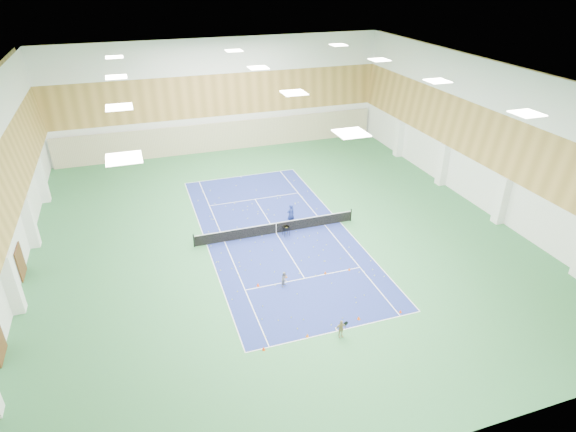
{
  "coord_description": "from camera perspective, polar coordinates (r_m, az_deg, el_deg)",
  "views": [
    {
      "loc": [
        -9.52,
        -31.22,
        18.93
      ],
      "look_at": [
        0.6,
        -1.12,
        2.0
      ],
      "focal_mm": 30.0,
      "sensor_mm": 36.0,
      "label": 1
    }
  ],
  "objects": [
    {
      "name": "ball_cart",
      "position": [
        37.19,
        -0.24,
        -1.78
      ],
      "size": [
        0.55,
        0.55,
        0.85
      ],
      "primitive_type": null,
      "rotation": [
        0.0,
        0.0,
        0.13
      ],
      "color": "black",
      "rests_on": "ground"
    },
    {
      "name": "cone_svc_c",
      "position": [
        33.1,
        4.45,
        -6.69
      ],
      "size": [
        0.2,
        0.2,
        0.22
      ],
      "primitive_type": "cone",
      "color": "#DF580B",
      "rests_on": "ground"
    },
    {
      "name": "court_surface",
      "position": [
        37.73,
        -1.4,
        -2.05
      ],
      "size": [
        10.97,
        23.77,
        0.01
      ],
      "primitive_type": "cube",
      "color": "navy",
      "rests_on": "ground"
    },
    {
      "name": "coach",
      "position": [
        38.46,
        0.32,
        0.18
      ],
      "size": [
        0.8,
        0.65,
        1.89
      ],
      "primitive_type": "imported",
      "rotation": [
        0.0,
        0.0,
        3.47
      ],
      "color": "navy",
      "rests_on": "ground"
    },
    {
      "name": "door_left_b",
      "position": [
        36.92,
        -29.12,
        -4.77
      ],
      "size": [
        0.08,
        1.8,
        2.2
      ],
      "primitive_type": "cube",
      "color": "#593319",
      "rests_on": "ground"
    },
    {
      "name": "cone_base_b",
      "position": [
        28.14,
        2.3,
        -13.95
      ],
      "size": [
        0.2,
        0.2,
        0.22
      ],
      "primitive_type": "cone",
      "color": "orange",
      "rests_on": "ground"
    },
    {
      "name": "child_apron",
      "position": [
        27.99,
        6.28,
        -13.14
      ],
      "size": [
        0.68,
        0.29,
        1.15
      ],
      "primitive_type": "imported",
      "rotation": [
        0.0,
        0.0,
        0.01
      ],
      "color": "#A08D5B",
      "rests_on": "ground"
    },
    {
      "name": "cone_base_c",
      "position": [
        29.55,
        8.38,
        -11.86
      ],
      "size": [
        0.21,
        0.21,
        0.23
      ],
      "primitive_type": "cone",
      "color": "#FF5B0D",
      "rests_on": "ground"
    },
    {
      "name": "tennis_net",
      "position": [
        37.46,
        -1.41,
        -1.33
      ],
      "size": [
        12.8,
        0.1,
        1.1
      ],
      "primitive_type": null,
      "color": "black",
      "rests_on": "ground"
    },
    {
      "name": "ground",
      "position": [
        37.73,
        -1.4,
        -2.06
      ],
      "size": [
        40.0,
        40.0,
        0.0
      ],
      "primitive_type": "plane",
      "color": "#2F6F3F",
      "rests_on": "ground"
    },
    {
      "name": "cone_svc_a",
      "position": [
        31.92,
        -3.58,
        -8.12
      ],
      "size": [
        0.21,
        0.21,
        0.23
      ],
      "primitive_type": "cone",
      "color": "#FF440D",
      "rests_on": "ground"
    },
    {
      "name": "cone_base_a",
      "position": [
        27.38,
        -2.9,
        -15.4
      ],
      "size": [
        0.2,
        0.2,
        0.22
      ],
      "primitive_type": "cone",
      "color": "#FA420D",
      "rests_on": "ground"
    },
    {
      "name": "back_curtain",
      "position": [
        54.67,
        -7.69,
        9.33
      ],
      "size": [
        35.4,
        0.16,
        3.2
      ],
      "primitive_type": "cube",
      "color": "#C6B793",
      "rests_on": "ground"
    },
    {
      "name": "wood_cladding",
      "position": [
        34.42,
        -1.56,
        9.54
      ],
      "size": [
        36.0,
        40.0,
        8.0
      ],
      "primitive_type": null,
      "color": "#B18641",
      "rests_on": "room_shell"
    },
    {
      "name": "cone_svc_b",
      "position": [
        32.66,
        -0.22,
        -7.13
      ],
      "size": [
        0.19,
        0.19,
        0.21
      ],
      "primitive_type": "cone",
      "color": "orange",
      "rests_on": "ground"
    },
    {
      "name": "cone_base_d",
      "position": [
        30.52,
        13.19,
        -10.93
      ],
      "size": [
        0.18,
        0.18,
        0.2
      ],
      "primitive_type": "cone",
      "color": "#E63E0C",
      "rests_on": "ground"
    },
    {
      "name": "tennis_balls_scatter",
      "position": [
        37.71,
        -1.4,
        -2.0
      ],
      "size": [
        10.57,
        22.77,
        0.07
      ],
      "primitive_type": null,
      "color": "#BCD023",
      "rests_on": "ground"
    },
    {
      "name": "room_shell",
      "position": [
        35.11,
        -1.52,
        6.44
      ],
      "size": [
        36.0,
        40.0,
        12.0
      ],
      "primitive_type": null,
      "color": "white",
      "rests_on": "ground"
    },
    {
      "name": "child_court",
      "position": [
        31.67,
        -0.4,
        -7.46
      ],
      "size": [
        0.66,
        0.65,
        1.07
      ],
      "primitive_type": "imported",
      "rotation": [
        0.0,
        0.0,
        0.75
      ],
      "color": "gray",
      "rests_on": "ground"
    },
    {
      "name": "ceiling_light_grid",
      "position": [
        33.39,
        -1.65,
        15.93
      ],
      "size": [
        21.4,
        25.4,
        0.06
      ],
      "primitive_type": null,
      "color": "white",
      "rests_on": "room_shell"
    },
    {
      "name": "cone_svc_d",
      "position": [
        33.62,
        7.27,
        -6.27
      ],
      "size": [
        0.18,
        0.18,
        0.2
      ],
      "primitive_type": "cone",
      "color": "#F4560C",
      "rests_on": "ground"
    }
  ]
}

